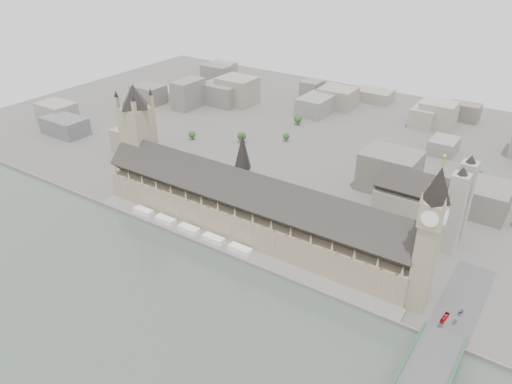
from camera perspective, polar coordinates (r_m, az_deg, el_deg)
The scene contains 13 objects.
ground at distance 385.92m, azimuth -2.44°, elevation -6.06°, with size 900.00×900.00×0.00m, color #595651.
embankment_wall at distance 375.31m, azimuth -3.80°, elevation -6.94°, with size 600.00×1.50×3.00m, color slate.
river_terrace at distance 380.44m, azimuth -3.11°, elevation -6.47°, with size 270.00×15.00×2.00m, color slate.
terrace_tents at distance 400.67m, azimuth -7.69°, elevation -4.21°, with size 118.00×7.00×4.00m.
palace_of_westminster at distance 387.28m, azimuth -0.79°, elevation -1.92°, with size 265.00×40.73×55.44m.
elizabeth_tower at distance 312.35m, azimuth 19.26°, elevation -4.23°, with size 17.00×17.00×107.50m.
victoria_tower at distance 450.80m, azimuth -13.32°, elevation 6.41°, with size 30.00×30.00×100.00m.
central_tower at distance 380.62m, azimuth -1.53°, elevation 3.48°, with size 13.00×13.00×48.00m.
westminster_abbey at distance 407.59m, azimuth 18.41°, elevation -1.48°, with size 68.00×36.00×64.00m.
city_skyline_inland at distance 570.96m, azimuth 12.24°, elevation 7.31°, with size 720.00×360.00×38.00m, color gray, non-canonical shape.
park_trees at distance 428.76m, azimuth 1.17°, elevation -1.05°, with size 110.00×30.00×15.00m, color #234A1A, non-canonical shape.
red_bus_north at distance 325.36m, azimuth 20.75°, elevation -13.28°, with size 2.29×9.79×2.73m, color #A91319.
car_approach at distance 333.20m, azimuth 22.31°, elevation -12.63°, with size 2.22×5.47×1.59m, color gray.
Camera 1 is at (190.58, -255.03, 218.12)m, focal length 35.00 mm.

